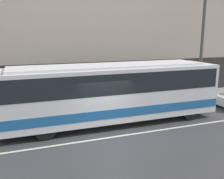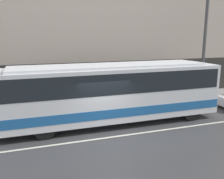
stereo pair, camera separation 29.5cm
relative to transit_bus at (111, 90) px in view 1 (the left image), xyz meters
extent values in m
plane|color=#38383A|center=(-0.71, -1.89, -1.77)|extent=(60.00, 60.00, 0.00)
cube|color=gray|center=(-0.71, 3.30, -1.68)|extent=(60.00, 2.40, 0.18)
cube|color=#B7A899|center=(-0.71, 4.65, 3.97)|extent=(60.00, 0.30, 11.47)
cube|color=#2D2B28|center=(-0.71, 4.49, -0.37)|extent=(60.00, 0.06, 2.80)
cube|color=beige|center=(-0.71, -1.89, -1.76)|extent=(54.00, 0.14, 0.01)
cube|color=silver|center=(-0.01, 0.00, -0.09)|extent=(11.82, 2.53, 2.66)
cube|color=#1E5999|center=(-0.01, 0.00, -0.87)|extent=(11.76, 2.56, 0.45)
cube|color=black|center=(-0.01, 0.00, 0.56)|extent=(11.47, 2.55, 1.01)
cube|color=orange|center=(5.85, 0.00, 1.06)|extent=(0.12, 1.90, 0.28)
cube|color=silver|center=(-0.01, 0.00, 1.31)|extent=(10.05, 2.15, 0.12)
cylinder|color=black|center=(4.30, -1.11, -1.26)|extent=(1.01, 0.28, 1.01)
cylinder|color=black|center=(4.30, 1.11, -1.26)|extent=(1.01, 0.28, 1.01)
cylinder|color=black|center=(-3.52, -1.11, -1.26)|extent=(1.01, 0.28, 1.01)
cylinder|color=black|center=(-3.52, 1.11, -1.26)|extent=(1.01, 0.28, 1.01)
cylinder|color=black|center=(8.12, 0.80, -1.44)|extent=(0.64, 0.20, 0.64)
cylinder|color=#4C4C4F|center=(7.93, 2.72, 2.41)|extent=(0.22, 0.22, 8.00)
camera|label=1|loc=(-4.35, -11.99, 2.85)|focal=40.00mm
camera|label=2|loc=(-4.07, -12.09, 2.85)|focal=40.00mm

